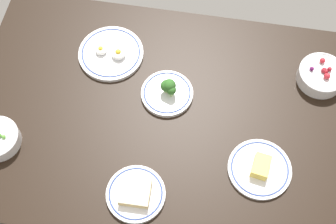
{
  "coord_description": "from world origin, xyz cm",
  "views": [
    {
      "loc": [
        -11.29,
        67.82,
        139.74
      ],
      "look_at": [
        0.0,
        0.0,
        6.0
      ],
      "focal_mm": 49.26,
      "sensor_mm": 36.0,
      "label": 1
    }
  ],
  "objects_px": {
    "plate_eggs": "(111,53)",
    "plate_broccoli": "(168,92)",
    "plate_cheese": "(260,168)",
    "plate_sandwich": "(136,193)",
    "bowl_berries": "(321,75)"
  },
  "relations": [
    {
      "from": "bowl_berries",
      "to": "plate_cheese",
      "type": "xyz_separation_m",
      "value": [
        0.18,
        0.36,
        -0.02
      ]
    },
    {
      "from": "bowl_berries",
      "to": "plate_cheese",
      "type": "height_order",
      "value": "bowl_berries"
    },
    {
      "from": "plate_sandwich",
      "to": "plate_broccoli",
      "type": "xyz_separation_m",
      "value": [
        -0.04,
        -0.36,
        0.0
      ]
    },
    {
      "from": "plate_eggs",
      "to": "plate_broccoli",
      "type": "bearing_deg",
      "value": 150.34
    },
    {
      "from": "plate_eggs",
      "to": "plate_cheese",
      "type": "xyz_separation_m",
      "value": [
        -0.55,
        0.34,
        0.0
      ]
    },
    {
      "from": "plate_cheese",
      "to": "plate_eggs",
      "type": "bearing_deg",
      "value": -32.13
    },
    {
      "from": "bowl_berries",
      "to": "plate_cheese",
      "type": "distance_m",
      "value": 0.4
    },
    {
      "from": "plate_sandwich",
      "to": "plate_broccoli",
      "type": "distance_m",
      "value": 0.36
    },
    {
      "from": "plate_eggs",
      "to": "plate_sandwich",
      "type": "bearing_deg",
      "value": 110.89
    },
    {
      "from": "plate_cheese",
      "to": "plate_sandwich",
      "type": "bearing_deg",
      "value": 21.38
    },
    {
      "from": "plate_sandwich",
      "to": "plate_eggs",
      "type": "height_order",
      "value": "plate_eggs"
    },
    {
      "from": "plate_eggs",
      "to": "bowl_berries",
      "type": "distance_m",
      "value": 0.73
    },
    {
      "from": "plate_broccoli",
      "to": "bowl_berries",
      "type": "bearing_deg",
      "value": -164.0
    },
    {
      "from": "plate_sandwich",
      "to": "bowl_berries",
      "type": "relative_size",
      "value": 1.14
    },
    {
      "from": "plate_eggs",
      "to": "plate_cheese",
      "type": "height_order",
      "value": "same"
    }
  ]
}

